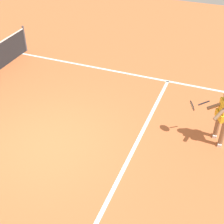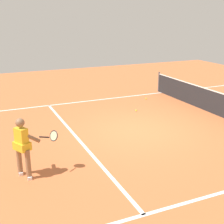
{
  "view_description": "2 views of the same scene",
  "coord_description": "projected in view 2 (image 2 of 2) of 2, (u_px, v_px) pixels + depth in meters",
  "views": [
    {
      "loc": [
        -5.53,
        -3.98,
        5.77
      ],
      "look_at": [
        0.63,
        -1.55,
        1.01
      ],
      "focal_mm": 52.72,
      "sensor_mm": 36.0,
      "label": 1
    },
    {
      "loc": [
        8.95,
        -4.92,
        3.9
      ],
      "look_at": [
        0.81,
        -1.34,
        1.08
      ],
      "focal_mm": 49.41,
      "sensor_mm": 36.0,
      "label": 2
    }
  ],
  "objects": [
    {
      "name": "service_line_marking",
      "position": [
        79.0,
        140.0,
        10.04
      ],
      "size": [
        8.65,
        0.1,
        0.01
      ],
      "primitive_type": "cube",
      "color": "white",
      "rests_on": "ground"
    },
    {
      "name": "court_net",
      "position": [
        221.0,
        105.0,
        12.18
      ],
      "size": [
        9.33,
        0.08,
        1.04
      ],
      "color": "#4C4C51",
      "rests_on": "ground"
    },
    {
      "name": "tennis_ball_mid",
      "position": [
        136.0,
        110.0,
        13.01
      ],
      "size": [
        0.07,
        0.07,
        0.07
      ],
      "primitive_type": "sphere",
      "color": "#D1E533",
      "rests_on": "ground"
    },
    {
      "name": "tennis_ball_near",
      "position": [
        146.0,
        99.0,
        14.85
      ],
      "size": [
        0.07,
        0.07,
        0.07
      ],
      "primitive_type": "sphere",
      "color": "#D1E533",
      "rests_on": "ground"
    },
    {
      "name": "sideline_left_marking",
      "position": [
        94.0,
        100.0,
        14.65
      ],
      "size": [
        0.1,
        18.72,
        0.01
      ],
      "primitive_type": "cube",
      "color": "white",
      "rests_on": "ground"
    },
    {
      "name": "tennis_player",
      "position": [
        23.0,
        145.0,
        7.53
      ],
      "size": [
        0.68,
        1.13,
        1.55
      ],
      "color": "#8C6647",
      "rests_on": "ground"
    },
    {
      "name": "ground_plane",
      "position": [
        137.0,
        130.0,
        10.88
      ],
      "size": [
        26.93,
        26.93,
        0.0
      ],
      "primitive_type": "plane",
      "color": "#C66638"
    }
  ]
}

